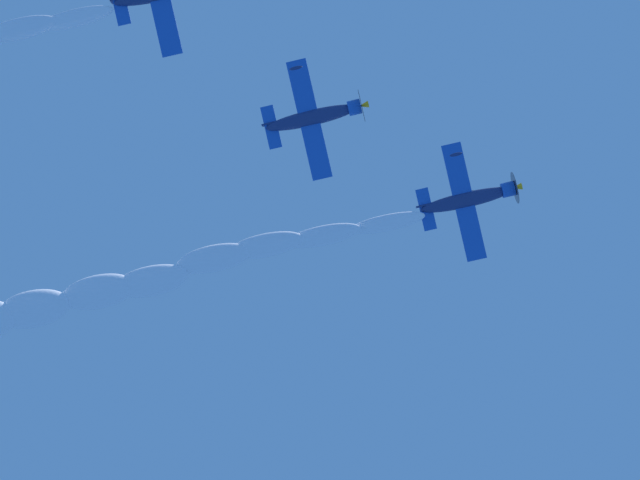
{
  "coord_description": "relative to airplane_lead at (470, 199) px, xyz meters",
  "views": [
    {
      "loc": [
        5.97,
        31.58,
        1.7
      ],
      "look_at": [
        11.38,
        3.79,
        86.17
      ],
      "focal_mm": 70.34,
      "sensor_mm": 36.0,
      "label": 1
    }
  ],
  "objects": [
    {
      "name": "airplane_lead",
      "position": [
        0.0,
        0.0,
        0.0
      ],
      "size": [
        7.55,
        8.02,
        3.34
      ],
      "color": "navy"
    },
    {
      "name": "airplane_left_wingman",
      "position": [
        9.47,
        7.77,
        0.21
      ],
      "size": [
        7.52,
        8.11,
        3.05
      ],
      "color": "navy"
    },
    {
      "name": "smoke_trail_lead",
      "position": [
        25.64,
        -1.13,
        -1.68
      ],
      "size": [
        34.96,
        3.73,
        4.43
      ],
      "color": "white"
    }
  ]
}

